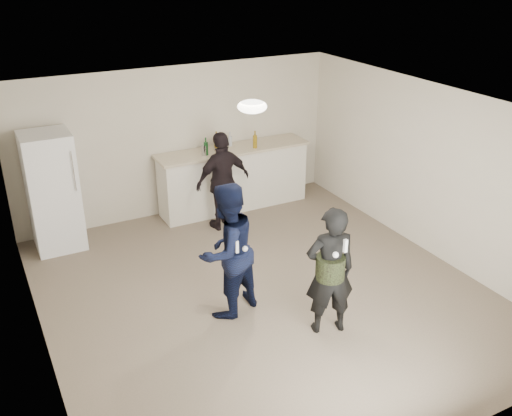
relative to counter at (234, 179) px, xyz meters
name	(u,v)px	position (x,y,z in m)	size (l,w,h in m)	color
floor	(263,292)	(-0.85, -2.67, -0.53)	(6.00, 6.00, 0.00)	#6B5B4C
ceiling	(264,108)	(-0.85, -2.67, 1.98)	(6.00, 6.00, 0.00)	silver
wall_back	(178,141)	(-0.85, 0.33, 0.72)	(6.00, 6.00, 0.00)	beige
wall_front	(436,340)	(-0.85, -5.67, 0.72)	(6.00, 6.00, 0.00)	beige
wall_left	(31,257)	(-3.60, -2.67, 0.72)	(6.00, 6.00, 0.00)	beige
wall_right	(430,170)	(1.90, -2.67, 0.72)	(6.00, 6.00, 0.00)	beige
counter	(234,179)	(0.00, 0.00, 0.00)	(2.60, 0.56, 1.05)	white
counter_top	(233,149)	(0.00, 0.00, 0.55)	(2.68, 0.64, 0.04)	beige
fridge	(53,192)	(-3.00, -0.07, 0.38)	(0.70, 0.70, 1.80)	white
fridge_handle	(73,171)	(-2.72, -0.44, 0.78)	(0.02, 0.02, 0.60)	silver
ceiling_dome	(252,107)	(-0.85, -2.37, 1.93)	(0.36, 0.36, 0.16)	white
shaker	(204,150)	(-0.58, -0.11, 0.65)	(0.08, 0.08, 0.17)	#B4B4B9
man	(227,251)	(-1.45, -2.85, 0.34)	(0.84, 0.65, 1.72)	#0E183E
woman	(330,271)	(-0.56, -3.74, 0.28)	(0.58, 0.38, 1.60)	black
camo_shorts	(330,267)	(-0.56, -3.74, 0.32)	(0.34, 0.34, 0.28)	#293518
spectator	(223,181)	(-0.49, -0.64, 0.28)	(0.95, 0.39, 1.61)	black
remote_man	(237,247)	(-1.45, -3.13, 0.53)	(0.04, 0.04, 0.15)	white
nunchuk_man	(245,249)	(-1.33, -3.10, 0.45)	(0.07, 0.07, 0.07)	white
remote_woman	(345,246)	(-0.56, -3.99, 0.72)	(0.04, 0.04, 0.15)	white
nunchuk_woman	(336,255)	(-0.66, -3.96, 0.62)	(0.07, 0.07, 0.07)	white
bottle_cluster	(226,144)	(-0.14, -0.02, 0.67)	(0.95, 0.41, 0.25)	olive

